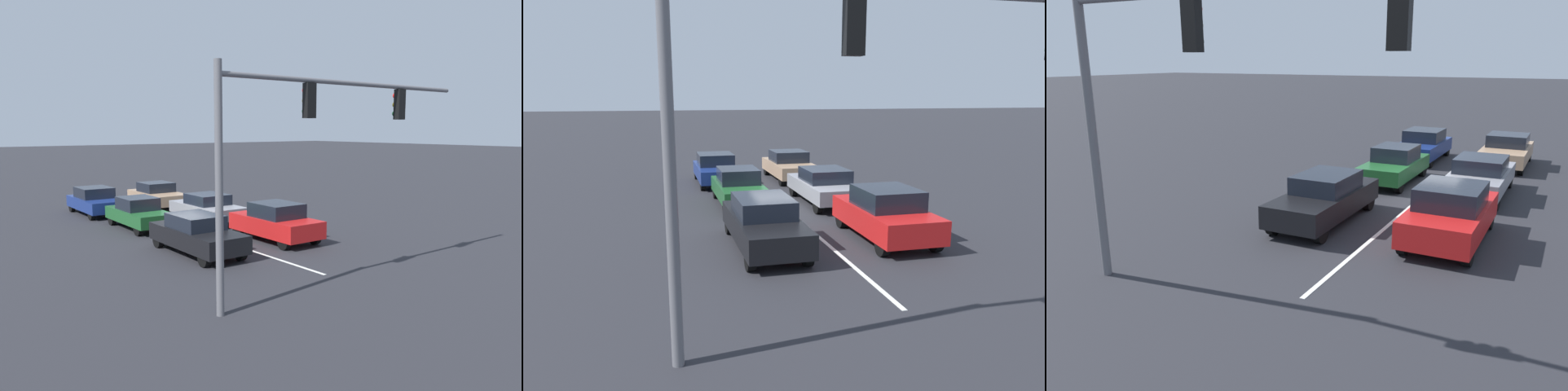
% 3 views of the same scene
% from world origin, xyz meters
% --- Properties ---
extents(ground_plane, '(240.00, 240.00, 0.00)m').
position_xyz_m(ground_plane, '(0.00, 0.00, 0.00)').
color(ground_plane, '#28282D').
extents(lane_stripe_left_divider, '(0.12, 15.79, 0.01)m').
position_xyz_m(lane_stripe_left_divider, '(0.00, 1.89, 0.01)').
color(lane_stripe_left_divider, silver).
rests_on(lane_stripe_left_divider, ground_plane).
extents(car_black_midlane_front, '(1.75, 4.67, 1.49)m').
position_xyz_m(car_black_midlane_front, '(1.88, 4.83, 0.75)').
color(car_black_midlane_front, black).
rests_on(car_black_midlane_front, ground_plane).
extents(car_red_leftlane_front, '(1.87, 4.24, 1.60)m').
position_xyz_m(car_red_leftlane_front, '(-1.90, 4.83, 0.80)').
color(car_red_leftlane_front, red).
rests_on(car_red_leftlane_front, ground_plane).
extents(car_darkgreen_midlane_second, '(1.72, 4.28, 1.47)m').
position_xyz_m(car_darkgreen_midlane_second, '(1.64, -1.07, 0.74)').
color(car_darkgreen_midlane_second, '#1E5928').
rests_on(car_darkgreen_midlane_second, ground_plane).
extents(car_gray_leftlane_second, '(1.90, 4.60, 1.43)m').
position_xyz_m(car_gray_leftlane_second, '(-1.77, -0.53, 0.75)').
color(car_gray_leftlane_second, gray).
rests_on(car_gray_leftlane_second, ground_plane).
extents(car_navy_midlane_third, '(1.89, 4.39, 1.48)m').
position_xyz_m(car_navy_midlane_third, '(1.92, -6.22, 0.75)').
color(car_navy_midlane_third, navy).
rests_on(car_navy_midlane_third, ground_plane).
extents(car_tan_leftlane_third, '(1.94, 4.58, 1.47)m').
position_xyz_m(car_tan_leftlane_third, '(-1.92, -6.55, 0.74)').
color(car_tan_leftlane_third, tan).
rests_on(car_tan_leftlane_third, ground_plane).
extents(traffic_signal_gantry, '(9.41, 0.37, 6.32)m').
position_xyz_m(traffic_signal_gantry, '(1.80, 10.78, 4.67)').
color(traffic_signal_gantry, slate).
rests_on(traffic_signal_gantry, ground_plane).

